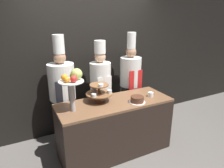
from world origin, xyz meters
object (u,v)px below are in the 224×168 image
(chef_center_left, at_px, (101,85))
(tiered_stand, at_px, (99,92))
(cake_round, at_px, (137,100))
(cup_white, at_px, (151,94))
(chef_center_right, at_px, (130,80))
(fruit_pedestal, at_px, (73,81))
(chef_left, at_px, (62,90))

(chef_center_left, bearing_deg, tiered_stand, -115.59)
(tiered_stand, xyz_separation_m, cake_round, (0.49, -0.29, -0.11))
(cake_round, distance_m, cup_white, 0.34)
(chef_center_right, bearing_deg, fruit_pedestal, -154.43)
(cake_round, height_order, cup_white, cake_round)
(chef_left, bearing_deg, chef_center_right, 0.00)
(chef_left, distance_m, chef_center_left, 0.67)
(chef_center_left, bearing_deg, chef_left, -179.99)
(cup_white, distance_m, chef_left, 1.42)
(cake_round, xyz_separation_m, chef_center_left, (-0.26, 0.76, 0.03))
(cup_white, xyz_separation_m, chef_left, (-1.25, 0.66, 0.06))
(fruit_pedestal, xyz_separation_m, cake_round, (0.91, -0.16, -0.37))
(tiered_stand, distance_m, cup_white, 0.84)
(tiered_stand, relative_size, chef_center_right, 0.22)
(fruit_pedestal, relative_size, cup_white, 6.66)
(cake_round, bearing_deg, tiered_stand, 149.08)
(fruit_pedestal, bearing_deg, cake_round, -9.99)
(cup_white, bearing_deg, tiered_stand, 166.57)
(cup_white, relative_size, chef_left, 0.05)
(fruit_pedestal, distance_m, cup_white, 1.29)
(chef_center_left, bearing_deg, cup_white, -48.67)
(fruit_pedestal, bearing_deg, chef_left, 91.90)
(fruit_pedestal, height_order, cup_white, fruit_pedestal)
(chef_center_left, relative_size, chef_center_right, 0.94)
(tiered_stand, relative_size, cake_round, 1.62)
(tiered_stand, xyz_separation_m, chef_left, (-0.44, 0.47, -0.06))
(chef_center_right, bearing_deg, cake_round, -114.49)
(fruit_pedestal, height_order, chef_left, chef_left)
(tiered_stand, height_order, cup_white, tiered_stand)
(tiered_stand, height_order, fruit_pedestal, fruit_pedestal)
(chef_left, distance_m, chef_center_right, 1.28)
(tiered_stand, distance_m, chef_center_right, 0.96)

